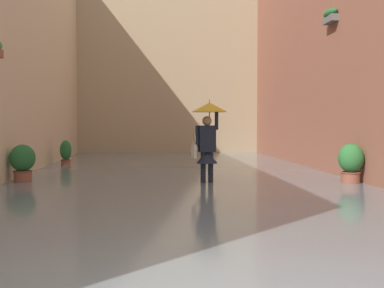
# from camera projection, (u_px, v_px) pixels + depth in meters

# --- Properties ---
(ground_plane) EXTENTS (60.00, 60.00, 0.00)m
(ground_plane) POSITION_uv_depth(u_px,v_px,m) (180.00, 179.00, 13.26)
(ground_plane) COLOR gray
(flood_water) EXTENTS (9.02, 25.60, 0.11)m
(flood_water) POSITION_uv_depth(u_px,v_px,m) (180.00, 177.00, 13.26)
(flood_water) COLOR slate
(flood_water) RESTS_ON ground_plane
(building_facade_left) EXTENTS (2.04, 23.60, 9.52)m
(building_facade_left) POSITION_uv_depth(u_px,v_px,m) (366.00, 1.00, 13.44)
(building_facade_left) COLOR #935642
(building_facade_left) RESTS_ON ground_plane
(building_facade_far) EXTENTS (11.82, 1.80, 12.81)m
(building_facade_far) POSITION_uv_depth(u_px,v_px,m) (168.00, 18.00, 23.64)
(building_facade_far) COLOR tan
(building_facade_far) RESTS_ON ground_plane
(person_wading) EXTENTS (0.84, 0.84, 2.03)m
(person_wading) POSITION_uv_depth(u_px,v_px,m) (208.00, 130.00, 11.59)
(person_wading) COLOR #2D2319
(person_wading) RESTS_ON ground_plane
(potted_plant_mid_right) EXTENTS (0.60, 0.60, 0.98)m
(potted_plant_mid_right) POSITION_uv_depth(u_px,v_px,m) (23.00, 162.00, 11.84)
(potted_plant_mid_right) COLOR brown
(potted_plant_mid_right) RESTS_ON ground_plane
(potted_plant_near_right) EXTENTS (0.38, 0.38, 0.91)m
(potted_plant_near_right) POSITION_uv_depth(u_px,v_px,m) (66.00, 153.00, 16.64)
(potted_plant_near_right) COLOR brown
(potted_plant_near_right) RESTS_ON ground_plane
(potted_plant_near_left) EXTENTS (0.58, 0.58, 1.01)m
(potted_plant_near_left) POSITION_uv_depth(u_px,v_px,m) (351.00, 163.00, 11.51)
(potted_plant_near_left) COLOR brown
(potted_plant_near_left) RESTS_ON ground_plane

